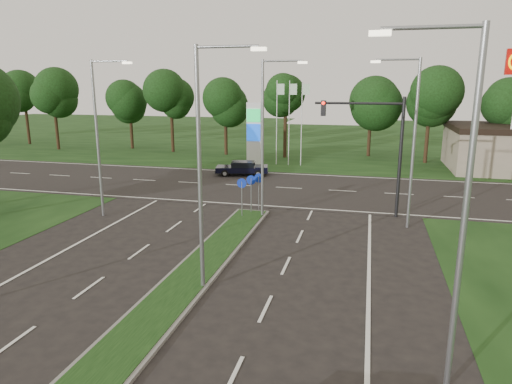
# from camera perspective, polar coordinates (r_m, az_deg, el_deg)

# --- Properties ---
(ground) EXTENTS (160.00, 160.00, 0.00)m
(ground) POSITION_cam_1_polar(r_m,az_deg,el_deg) (13.76, -19.45, -21.42)
(ground) COLOR black
(ground) RESTS_ON ground
(verge_far) EXTENTS (160.00, 50.00, 0.02)m
(verge_far) POSITION_cam_1_polar(r_m,az_deg,el_deg) (65.06, 7.99, 6.44)
(verge_far) COLOR black
(verge_far) RESTS_ON ground
(cross_road) EXTENTS (160.00, 12.00, 0.02)m
(cross_road) POSITION_cam_1_polar(r_m,az_deg,el_deg) (34.78, 2.50, 0.58)
(cross_road) COLOR black
(cross_road) RESTS_ON ground
(median_kerb) EXTENTS (2.00, 26.00, 0.12)m
(median_kerb) POSITION_cam_1_polar(r_m,az_deg,el_deg) (16.69, -11.77, -14.12)
(median_kerb) COLOR slate
(median_kerb) RESTS_ON ground
(streetlight_median_near) EXTENTS (2.53, 0.22, 9.00)m
(streetlight_median_near) POSITION_cam_1_polar(r_m,az_deg,el_deg) (16.49, -6.45, 4.19)
(streetlight_median_near) COLOR gray
(streetlight_median_near) RESTS_ON ground
(streetlight_median_far) EXTENTS (2.53, 0.22, 9.00)m
(streetlight_median_far) POSITION_cam_1_polar(r_m,az_deg,el_deg) (26.02, 1.25, 7.61)
(streetlight_median_far) COLOR gray
(streetlight_median_far) RESTS_ON ground
(streetlight_left_far) EXTENTS (2.53, 0.22, 9.00)m
(streetlight_left_far) POSITION_cam_1_polar(r_m,az_deg,el_deg) (27.79, -18.94, 7.26)
(streetlight_left_far) COLOR gray
(streetlight_left_far) RESTS_ON ground
(streetlight_right_far) EXTENTS (2.53, 0.22, 9.00)m
(streetlight_right_far) POSITION_cam_1_polar(r_m,az_deg,el_deg) (25.47, 18.75, 6.79)
(streetlight_right_far) COLOR gray
(streetlight_right_far) RESTS_ON ground
(streetlight_right_near) EXTENTS (2.53, 0.22, 9.00)m
(streetlight_right_near) POSITION_cam_1_polar(r_m,az_deg,el_deg) (11.74, 23.91, -0.61)
(streetlight_right_near) COLOR gray
(streetlight_right_near) RESTS_ON ground
(traffic_signal) EXTENTS (5.10, 0.42, 7.00)m
(traffic_signal) POSITION_cam_1_polar(r_m,az_deg,el_deg) (27.42, 15.00, 6.56)
(traffic_signal) COLOR black
(traffic_signal) RESTS_ON ground
(median_signs) EXTENTS (1.16, 1.76, 2.38)m
(median_signs) POSITION_cam_1_polar(r_m,az_deg,el_deg) (27.17, -0.66, 0.66)
(median_signs) COLOR gray
(median_signs) RESTS_ON ground
(gas_pylon) EXTENTS (5.80, 1.26, 8.00)m
(gas_pylon) POSITION_cam_1_polar(r_m,az_deg,el_deg) (43.81, 0.03, 7.47)
(gas_pylon) COLOR silver
(gas_pylon) RESTS_ON ground
(treeline_far) EXTENTS (6.00, 6.00, 9.90)m
(treeline_far) POSITION_cam_1_polar(r_m,az_deg,el_deg) (49.63, 6.46, 12.29)
(treeline_far) COLOR black
(treeline_far) RESTS_ON ground
(navy_sedan) EXTENTS (4.67, 2.69, 1.21)m
(navy_sedan) POSITION_cam_1_polar(r_m,az_deg,el_deg) (39.28, -1.73, 3.03)
(navy_sedan) COLOR black
(navy_sedan) RESTS_ON ground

